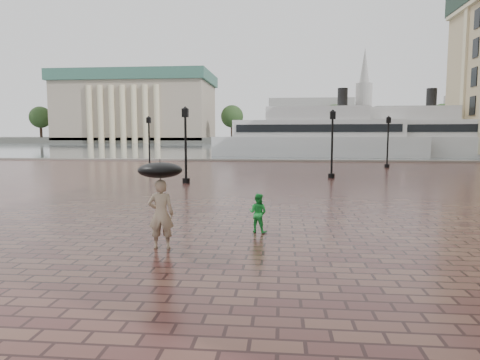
# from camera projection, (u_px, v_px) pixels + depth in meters

# --- Properties ---
(ground) EXTENTS (300.00, 300.00, 0.00)m
(ground) POSITION_uv_depth(u_px,v_px,m) (291.00, 217.00, 15.04)
(ground) COLOR #3B1C1A
(ground) RESTS_ON ground
(harbour_water) EXTENTS (240.00, 240.00, 0.00)m
(harbour_water) POSITION_uv_depth(u_px,v_px,m) (283.00, 147.00, 106.11)
(harbour_water) COLOR #465255
(harbour_water) RESTS_ON ground
(quay_edge) EXTENTS (80.00, 0.60, 0.30)m
(quay_edge) POSITION_uv_depth(u_px,v_px,m) (284.00, 161.00, 46.72)
(quay_edge) COLOR slate
(quay_edge) RESTS_ON ground
(far_shore) EXTENTS (300.00, 60.00, 2.00)m
(far_shore) POSITION_uv_depth(u_px,v_px,m) (282.00, 140.00, 173.32)
(far_shore) COLOR #4C4C47
(far_shore) RESTS_ON ground
(museum) EXTENTS (57.00, 32.50, 26.00)m
(museum) POSITION_uv_depth(u_px,v_px,m) (137.00, 106.00, 162.00)
(museum) COLOR gray
(museum) RESTS_ON ground
(distant_skyline) EXTENTS (102.50, 22.00, 33.00)m
(distant_skyline) POSITION_uv_depth(u_px,v_px,m) (413.00, 117.00, 157.93)
(distant_skyline) COLOR gray
(distant_skyline) RESTS_ON ground
(far_trees) EXTENTS (188.00, 8.00, 13.50)m
(far_trees) POSITION_uv_depth(u_px,v_px,m) (283.00, 116.00, 150.66)
(far_trees) COLOR #2D2119
(far_trees) RESTS_ON ground
(street_lamps) EXTENTS (21.44, 14.44, 4.40)m
(street_lamps) POSITION_uv_depth(u_px,v_px,m) (266.00, 142.00, 32.27)
(street_lamps) COLOR black
(street_lamps) RESTS_ON ground
(adult_pedestrian) EXTENTS (0.69, 0.50, 1.76)m
(adult_pedestrian) POSITION_uv_depth(u_px,v_px,m) (161.00, 214.00, 10.71)
(adult_pedestrian) COLOR tan
(adult_pedestrian) RESTS_ON ground
(child_pedestrian) EXTENTS (0.68, 0.60, 1.15)m
(child_pedestrian) POSITION_uv_depth(u_px,v_px,m) (258.00, 213.00, 12.57)
(child_pedestrian) COLOR green
(child_pedestrian) RESTS_ON ground
(ferry_near) EXTENTS (27.87, 8.89, 8.99)m
(ferry_near) POSITION_uv_depth(u_px,v_px,m) (317.00, 136.00, 57.28)
(ferry_near) COLOR silver
(ferry_near) RESTS_ON ground
(ferry_far) EXTENTS (28.19, 12.08, 8.99)m
(ferry_far) POSITION_uv_depth(u_px,v_px,m) (404.00, 136.00, 57.92)
(ferry_far) COLOR silver
(ferry_far) RESTS_ON ground
(umbrella) EXTENTS (1.10, 1.10, 1.16)m
(umbrella) POSITION_uv_depth(u_px,v_px,m) (160.00, 170.00, 10.59)
(umbrella) COLOR black
(umbrella) RESTS_ON ground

